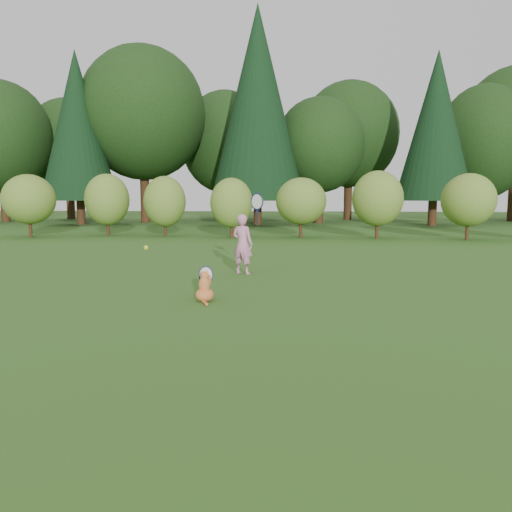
# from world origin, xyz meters

# --- Properties ---
(ground) EXTENTS (100.00, 100.00, 0.00)m
(ground) POSITION_xyz_m (0.00, 0.00, 0.00)
(ground) COLOR #234D15
(ground) RESTS_ON ground
(shrub_row) EXTENTS (28.00, 3.00, 2.80)m
(shrub_row) POSITION_xyz_m (0.00, 13.00, 1.40)
(shrub_row) COLOR #547E27
(shrub_row) RESTS_ON ground
(woodland_backdrop) EXTENTS (48.00, 10.00, 15.00)m
(woodland_backdrop) POSITION_xyz_m (0.00, 23.00, 7.50)
(woodland_backdrop) COLOR black
(woodland_backdrop) RESTS_ON ground
(child) EXTENTS (0.79, 0.52, 2.05)m
(child) POSITION_xyz_m (-0.28, 3.14, 0.72)
(child) COLOR pink
(child) RESTS_ON ground
(cat) EXTENTS (0.37, 0.69, 0.72)m
(cat) POSITION_xyz_m (-0.62, 0.15, 0.27)
(cat) COLOR #CB6327
(cat) RESTS_ON ground
(tennis_ball) EXTENTS (0.07, 0.07, 0.07)m
(tennis_ball) POSITION_xyz_m (-1.50, -0.23, 0.94)
(tennis_ball) COLOR #ADCA17
(tennis_ball) RESTS_ON ground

